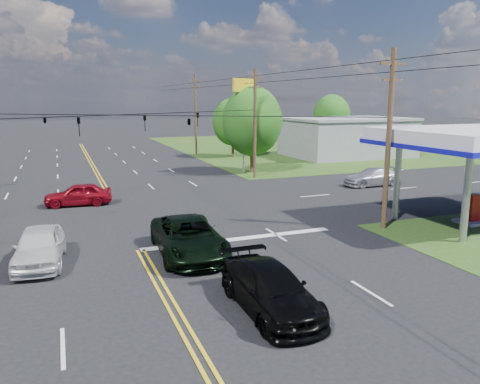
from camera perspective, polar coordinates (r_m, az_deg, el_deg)
name	(u,v)px	position (r m, az deg, el deg)	size (l,w,h in m)	color
ground	(119,212)	(30.11, -14.54, -2.42)	(280.00, 280.00, 0.00)	black
grass_ne	(329,146)	(72.42, 10.79, 5.58)	(46.00, 48.00, 0.03)	#2E4415
stop_bar	(240,239)	(23.70, 0.00, -5.75)	(10.00, 0.50, 0.02)	silver
retail_ne	(347,138)	(59.48, 12.88, 6.42)	(14.00, 10.00, 4.40)	gray
pole_se	(389,138)	(25.92, 17.67, 6.27)	(1.60, 0.28, 9.50)	#48371E
pole_ne	(255,122)	(41.48, 1.83, 8.47)	(1.60, 0.28, 9.50)	#48371E
pole_right_far	(195,113)	(59.41, -5.45, 9.51)	(1.60, 0.28, 10.00)	#48371E
span_wire_signals	(114,115)	(29.32, -15.13, 9.05)	(26.00, 18.00, 1.13)	black
power_lines	(116,68)	(27.37, -14.94, 14.39)	(26.04, 100.00, 0.64)	black
tree_right_a	(252,121)	(44.63, 1.50, 8.61)	(5.70, 5.70, 8.18)	#48371E
tree_right_b	(233,122)	(56.73, -0.88, 8.52)	(4.94, 4.94, 7.09)	#48371E
tree_far_r	(332,116)	(69.90, 11.10, 9.10)	(5.32, 5.32, 7.63)	#48371E
pickup_dkgreen	(189,237)	(21.26, -6.29, -5.48)	(2.77, 6.00, 1.67)	black
suv_black	(270,289)	(15.86, 3.67, -11.70)	(2.11, 5.20, 1.51)	black
pickup_white	(39,246)	(21.70, -23.28, -6.10)	(1.90, 4.71, 1.61)	silver
sedan_red	(78,194)	(32.76, -19.13, -0.27)	(1.73, 4.31, 1.47)	maroon
sedan_far	(372,177)	(39.52, 15.83, 1.78)	(2.00, 4.93, 1.43)	silver
polesign_ne	(243,99)	(43.95, 0.43, 11.29)	(2.36, 1.05, 8.79)	#A5A5AA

